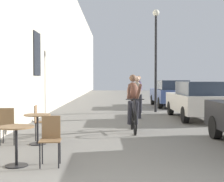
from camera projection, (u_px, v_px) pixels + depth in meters
building_facade_left at (50, 31)px, 17.30m from camera, size 0.54×68.00×8.29m
cafe_table_near at (15, 137)px, 5.88m from camera, size 0.64×0.64×0.72m
cafe_chair_near_toward_street at (49, 137)px, 5.96m from camera, size 0.41×0.41×0.89m
cafe_table_mid at (36, 123)px, 7.87m from camera, size 0.64×0.64×0.72m
cafe_chair_mid_toward_street at (38, 120)px, 8.47m from camera, size 0.41×0.41×0.89m
cafe_chair_mid_toward_wall at (6, 123)px, 7.80m from camera, size 0.41×0.41×0.89m
cyclist_on_bicycle at (132, 104)px, 9.87m from camera, size 0.52×1.76×1.74m
pedestrian_near at (135, 95)px, 13.10m from camera, size 0.37×0.28×1.69m
pedestrian_mid at (137, 92)px, 15.54m from camera, size 0.37×0.29×1.74m
street_lamp at (154, 47)px, 15.69m from camera, size 0.32×0.32×4.90m
parked_car_second at (196, 100)px, 12.96m from camera, size 1.80×4.18×1.48m
parked_car_third at (169, 93)px, 18.94m from camera, size 1.86×4.29×1.52m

